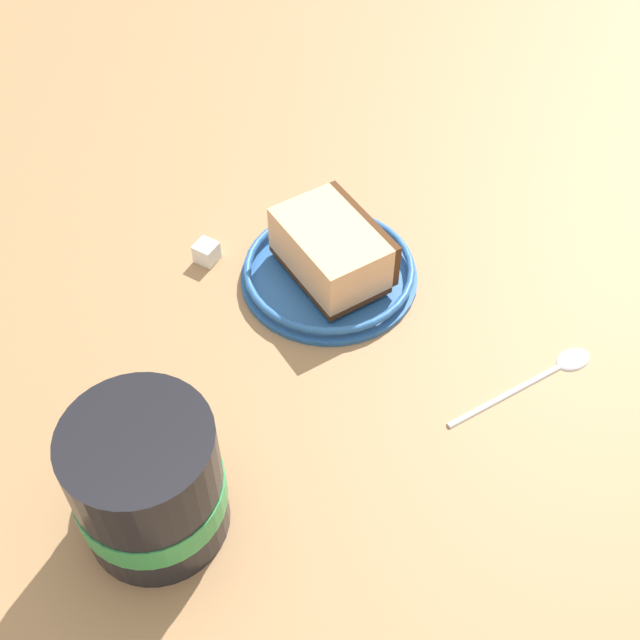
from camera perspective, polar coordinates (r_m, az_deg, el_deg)
ground_plane at (r=66.54cm, az=0.38°, el=-2.17°), size 137.45×137.45×2.63cm
small_plate at (r=69.45cm, az=0.64°, el=3.34°), size 14.96×14.96×1.59cm
cake_slice at (r=67.73cm, az=0.85°, el=4.93°), size 7.12×9.94×4.76cm
tea_mug at (r=53.81cm, az=-11.84°, el=-10.86°), size 9.69×12.36×10.26cm
teaspoon at (r=65.74cm, az=15.64°, el=-3.34°), size 13.60×2.07×0.80cm
sugar_cube at (r=71.61cm, az=-7.86°, el=4.67°), size 2.43×2.43×1.78cm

